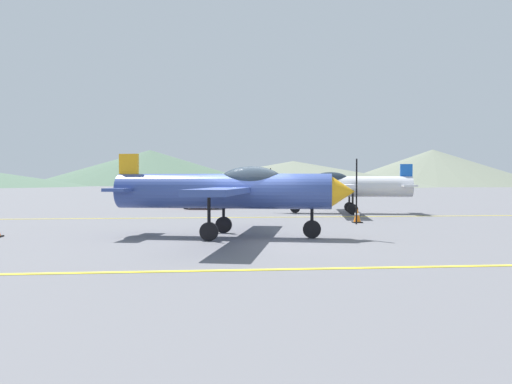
# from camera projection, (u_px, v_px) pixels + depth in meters

# --- Properties ---
(ground_plane) EXTENTS (400.00, 400.00, 0.00)m
(ground_plane) POSITION_uv_depth(u_px,v_px,m) (249.00, 240.00, 13.89)
(ground_plane) COLOR slate
(apron_line_near) EXTENTS (80.00, 0.16, 0.01)m
(apron_line_near) POSITION_uv_depth(u_px,v_px,m) (270.00, 270.00, 9.30)
(apron_line_near) COLOR yellow
(apron_line_near) RESTS_ON ground_plane
(apron_line_far) EXTENTS (80.00, 0.16, 0.01)m
(apron_line_far) POSITION_uv_depth(u_px,v_px,m) (234.00, 218.00, 22.16)
(apron_line_far) COLOR yellow
(apron_line_far) RESTS_ON ground_plane
(airplane_near) EXTENTS (7.24, 8.23, 2.47)m
(airplane_near) POSITION_uv_depth(u_px,v_px,m) (232.00, 190.00, 14.61)
(airplane_near) COLOR #33478C
(airplane_near) RESTS_ON ground_plane
(airplane_mid) EXTENTS (7.24, 8.25, 2.47)m
(airplane_mid) POSITION_uv_depth(u_px,v_px,m) (342.00, 186.00, 25.03)
(airplane_mid) COLOR silver
(airplane_mid) RESTS_ON ground_plane
(car_sedan) EXTENTS (2.51, 4.52, 1.62)m
(car_sedan) POSITION_uv_depth(u_px,v_px,m) (205.00, 194.00, 30.21)
(car_sedan) COLOR red
(car_sedan) RESTS_ON ground_plane
(traffic_cone_front) EXTENTS (0.36, 0.36, 0.59)m
(traffic_cone_front) POSITION_uv_depth(u_px,v_px,m) (357.00, 215.00, 19.53)
(traffic_cone_front) COLOR black
(traffic_cone_front) RESTS_ON ground_plane
(hill_centerleft) EXTENTS (78.71, 78.71, 11.79)m
(hill_centerleft) POSITION_uv_depth(u_px,v_px,m) (150.00, 167.00, 168.57)
(hill_centerleft) COLOR #4C6651
(hill_centerleft) RESTS_ON ground_plane
(hill_centerright) EXTENTS (75.37, 75.37, 6.70)m
(hill_centerright) POSITION_uv_depth(u_px,v_px,m) (293.00, 174.00, 132.65)
(hill_centerright) COLOR slate
(hill_centerright) RESTS_ON ground_plane
(hill_right) EXTENTS (59.37, 59.37, 10.30)m
(hill_right) POSITION_uv_depth(u_px,v_px,m) (433.00, 168.00, 141.25)
(hill_right) COLOR slate
(hill_right) RESTS_ON ground_plane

